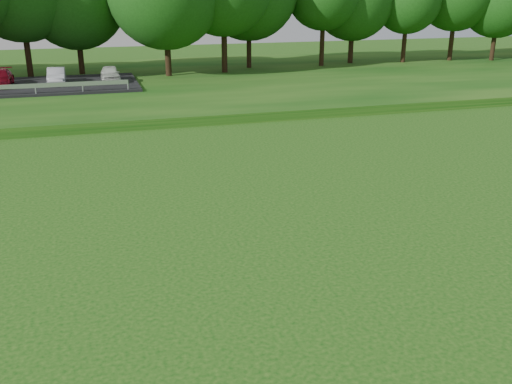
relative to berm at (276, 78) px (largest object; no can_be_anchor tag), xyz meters
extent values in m
cube|color=#0E450D|center=(0.00, 0.00, 0.00)|extent=(130.00, 30.00, 0.60)
cube|color=gray|center=(0.00, -14.00, -0.28)|extent=(130.00, 1.60, 0.04)
imported|color=maroon|center=(-22.00, -1.00, 1.08)|extent=(1.68, 4.14, 1.20)
imported|color=#B0B2B9|center=(-18.00, -1.00, 1.08)|extent=(1.27, 3.64, 1.20)
imported|color=silver|center=(-14.00, -1.00, 1.08)|extent=(1.42, 3.52, 1.20)
camera|label=1|loc=(-15.92, -47.48, 7.40)|focal=40.00mm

